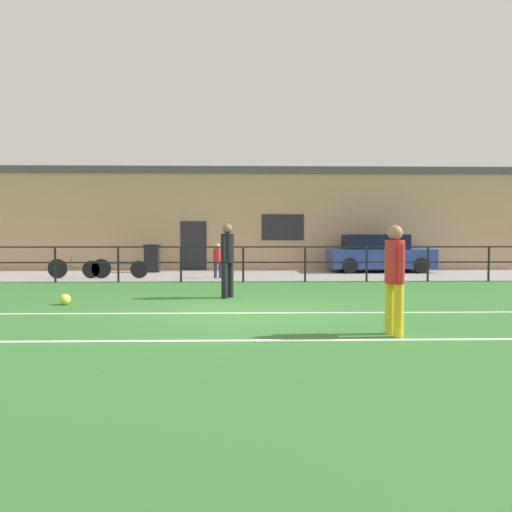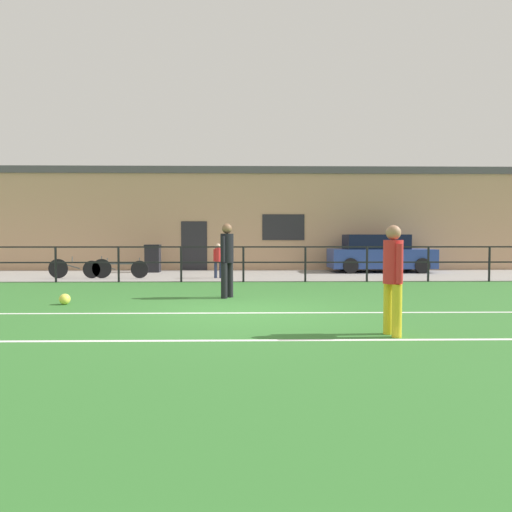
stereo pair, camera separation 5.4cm
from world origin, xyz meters
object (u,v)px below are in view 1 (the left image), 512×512
Objects in this scene: bicycle_parked_1 at (115,269)px; trash_bin_0 at (152,258)px; player_striker at (395,273)px; player_goalkeeper at (227,256)px; soccer_ball_match at (65,299)px; parked_car_red at (379,254)px; spectator_child at (218,258)px; bicycle_parked_0 at (79,268)px.

trash_bin_0 is at bearing 74.22° from bicycle_parked_1.
trash_bin_0 is at bearing -167.19° from player_striker.
player_goalkeeper reaches higher than player_striker.
parked_car_red reaches higher than soccer_ball_match.
spectator_child is 1.08× the size of trash_bin_0.
player_goalkeeper is 0.43× the size of parked_car_red.
player_striker is 0.76× the size of bicycle_parked_0.
player_goalkeeper is at bearing -162.07° from player_striker.
spectator_child is (-0.53, 5.07, -0.31)m from player_goalkeeper.
player_striker reaches higher than spectator_child.
trash_bin_0 is at bearing -50.05° from spectator_child.
bicycle_parked_0 reaches higher than soccer_ball_match.
player_striker is at bearing 102.38° from spectator_child.
bicycle_parked_0 is (-4.77, 0.01, -0.33)m from spectator_child.
soccer_ball_match is 6.16m from bicycle_parked_1.
spectator_child is 0.56× the size of bicycle_parked_0.
parked_car_red is 3.70× the size of trash_bin_0.
player_goalkeeper reaches higher than spectator_child.
player_goalkeeper is at bearing 89.67° from spectator_child.
trash_bin_0 reaches higher than soccer_ball_match.
player_goalkeeper is at bearing -127.11° from parked_car_red.
player_goalkeeper is 5.08m from player_striker.
trash_bin_0 is (-3.32, 7.75, -0.43)m from player_goalkeeper.
bicycle_parked_0 is at bearing -126.54° from trash_bin_0.
bicycle_parked_1 is at bearing 95.67° from soccer_ball_match.
bicycle_parked_0 is (-11.14, -2.64, -0.37)m from parked_car_red.
bicycle_parked_1 is (-4.08, 5.08, -0.67)m from player_goalkeeper.
bicycle_parked_0 is at bearing -6.34° from spectator_child.
bicycle_parked_1 is at bearing -111.85° from player_goalkeeper.
player_goalkeeper is 5.11m from spectator_child.
player_goalkeeper is at bearing -51.25° from bicycle_parked_1.
bicycle_parked_0 is at bearing 180.00° from bicycle_parked_1.
soccer_ball_match is at bearing -131.72° from player_striker.
player_striker reaches higher than trash_bin_0.
parked_car_red reaches higher than bicycle_parked_0.
bicycle_parked_0 is at bearing -104.37° from player_goalkeeper.
bicycle_parked_0 is at bearing -166.66° from parked_car_red.
spectator_child is 4.79m from bicycle_parked_0.
bicycle_parked_0 is (-1.83, 6.13, 0.25)m from soccer_ball_match.
spectator_child is (2.94, 6.12, 0.58)m from soccer_ball_match.
player_goalkeeper is 3.73m from soccer_ball_match.
player_striker is 1.37× the size of spectator_child.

